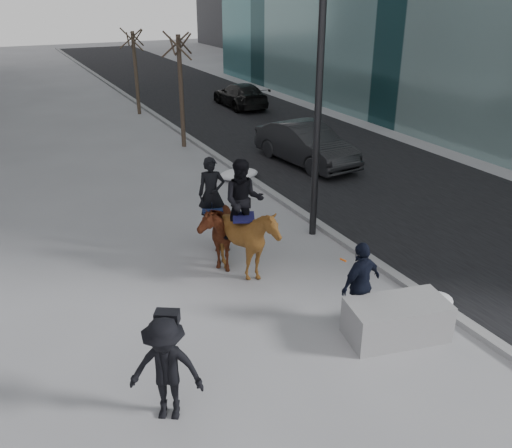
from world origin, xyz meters
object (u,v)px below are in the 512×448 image
planter (397,320)px  mounted_left (215,224)px  mounted_right (246,232)px  car_near (306,144)px

planter → mounted_left: bearing=112.4°
planter → mounted_right: 3.82m
planter → mounted_left: size_ratio=0.74×
planter → car_near: bearing=67.8°
planter → mounted_left: 4.88m
car_near → mounted_right: 8.85m
car_near → mounted_right: bearing=-136.9°
car_near → mounted_left: size_ratio=1.81×
car_near → mounted_left: 8.30m
planter → mounted_right: size_ratio=0.68×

